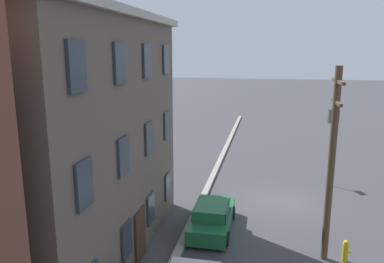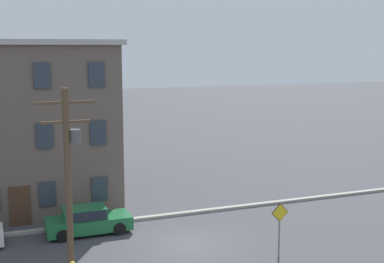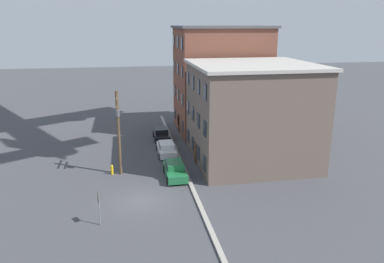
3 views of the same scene
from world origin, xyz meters
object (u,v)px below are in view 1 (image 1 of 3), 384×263
(utility_pole, at_px, (332,155))
(fire_hydrant, at_px, (345,251))
(car_green, at_px, (212,216))
(caution_sign, at_px, (329,160))

(utility_pole, height_order, fire_hydrant, utility_pole)
(car_green, bearing_deg, utility_pole, -107.09)
(caution_sign, xyz_separation_m, fire_hydrant, (-9.41, 0.63, -1.23))
(car_green, distance_m, utility_pole, 6.47)
(caution_sign, bearing_deg, utility_pole, 171.13)
(fire_hydrant, bearing_deg, utility_pole, 81.85)
(caution_sign, distance_m, utility_pole, 9.82)
(car_green, relative_size, caution_sign, 1.70)
(car_green, xyz_separation_m, fire_hydrant, (-1.66, -5.83, -0.27))
(utility_pole, relative_size, fire_hydrant, 8.39)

